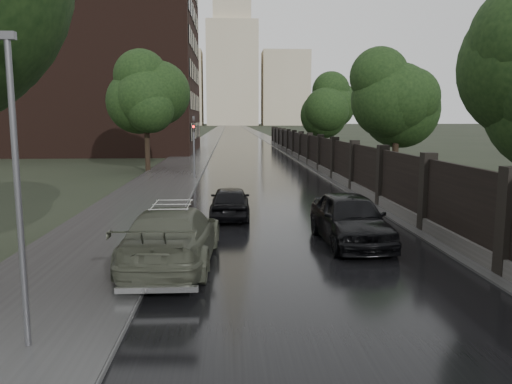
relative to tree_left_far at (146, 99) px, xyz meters
name	(u,v)px	position (x,y,z in m)	size (l,w,h in m)	color
road	(235,129)	(8.00, 160.00, -5.23)	(8.00, 420.00, 0.02)	black
sidewalk_left	(219,129)	(2.00, 160.00, -5.16)	(4.00, 420.00, 0.16)	#2D2D2D
verge_right	(249,129)	(13.50, 160.00, -5.20)	(3.00, 420.00, 0.08)	#2D2D2D
fence_right	(316,156)	(12.60, 2.01, -4.23)	(0.45, 75.72, 2.70)	#383533
tree_left_far	(146,99)	(0.00, 0.00, 0.00)	(4.25, 4.25, 7.39)	black
tree_right_b	(397,99)	(15.50, -8.00, -0.29)	(4.08, 4.08, 7.01)	black
tree_right_c	(333,107)	(15.50, 10.00, -0.29)	(4.08, 4.08, 7.01)	black
lamp_post	(18,193)	(2.60, -28.50, -2.57)	(0.25, 0.12, 5.11)	#59595E
traffic_light	(194,142)	(3.70, -5.01, -2.84)	(0.16, 0.32, 4.00)	#59595E
brick_building	(87,63)	(-10.00, 22.00, 4.76)	(24.00, 18.00, 20.00)	black
stalinist_tower	(232,61)	(8.00, 270.00, 33.14)	(92.00, 30.00, 159.00)	tan
volga_sedan	(172,236)	(4.40, -23.53, -4.46)	(2.19, 5.40, 1.57)	#494D3D
hatchback_left	(230,202)	(5.92, -17.33, -4.60)	(1.51, 3.75, 1.28)	black
car_right_near	(350,218)	(9.60, -21.53, -4.45)	(1.87, 4.64, 1.58)	black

